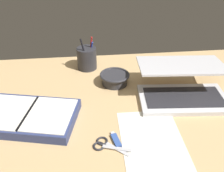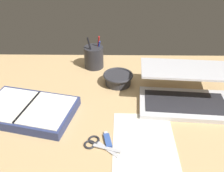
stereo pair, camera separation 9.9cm
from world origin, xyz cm
name	(u,v)px [view 2 (the right image)]	position (x,y,z in cm)	size (l,w,h in cm)	color
desk_top	(121,114)	(0.00, 0.00, 1.00)	(140.00, 100.00, 2.00)	tan
laptop	(185,92)	(25.54, 7.41, 6.78)	(37.78, 31.71, 13.10)	silver
bowl	(118,78)	(-1.11, 20.43, 4.82)	(13.45, 13.45, 5.06)	#2D2D33
pen_cup	(94,57)	(-13.11, 36.48, 7.47)	(9.55, 9.55, 16.59)	#28282D
planner	(28,110)	(-35.23, -1.60, 3.88)	(37.99, 28.65, 3.94)	navy
scissors	(95,144)	(-8.80, -16.99, 2.34)	(12.39, 9.55, 0.80)	#B7B7BC
paper_sheet_front	(144,142)	(7.29, -15.95, 2.08)	(20.63, 29.70, 0.16)	silver
usb_drive	(108,140)	(-4.84, -15.43, 2.50)	(3.21, 7.38, 1.00)	#33519E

